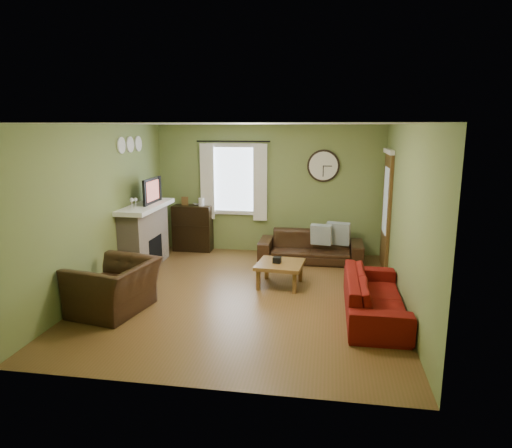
# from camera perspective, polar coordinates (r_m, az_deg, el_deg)

# --- Properties ---
(floor) EXTENTS (4.60, 5.20, 0.00)m
(floor) POSITION_cam_1_polar(r_m,az_deg,el_deg) (7.16, -1.32, -8.89)
(floor) COLOR brown
(floor) RESTS_ON ground
(ceiling) EXTENTS (4.60, 5.20, 0.00)m
(ceiling) POSITION_cam_1_polar(r_m,az_deg,el_deg) (6.68, -1.43, 12.41)
(ceiling) COLOR white
(ceiling) RESTS_ON ground
(wall_left) EXTENTS (0.00, 5.20, 2.60)m
(wall_left) POSITION_cam_1_polar(r_m,az_deg,el_deg) (7.56, -18.78, 1.83)
(wall_left) COLOR olive
(wall_left) RESTS_ON ground
(wall_right) EXTENTS (0.00, 5.20, 2.60)m
(wall_right) POSITION_cam_1_polar(r_m,az_deg,el_deg) (6.78, 18.13, 0.74)
(wall_right) COLOR olive
(wall_right) RESTS_ON ground
(wall_back) EXTENTS (4.60, 0.00, 2.60)m
(wall_back) POSITION_cam_1_polar(r_m,az_deg,el_deg) (9.34, 1.55, 4.33)
(wall_back) COLOR olive
(wall_back) RESTS_ON ground
(wall_front) EXTENTS (4.60, 0.00, 2.60)m
(wall_front) POSITION_cam_1_polar(r_m,az_deg,el_deg) (4.34, -7.66, -4.97)
(wall_front) COLOR olive
(wall_front) RESTS_ON ground
(fireplace) EXTENTS (0.40, 1.40, 1.10)m
(fireplace) POSITION_cam_1_polar(r_m,az_deg,el_deg) (8.64, -13.75, -1.72)
(fireplace) COLOR gray
(fireplace) RESTS_ON floor
(firebox) EXTENTS (0.04, 0.60, 0.55)m
(firebox) POSITION_cam_1_polar(r_m,az_deg,el_deg) (8.63, -12.50, -3.39)
(firebox) COLOR black
(firebox) RESTS_ON fireplace
(mantel) EXTENTS (0.58, 1.60, 0.08)m
(mantel) POSITION_cam_1_polar(r_m,az_deg,el_deg) (8.51, -13.76, 2.13)
(mantel) COLOR white
(mantel) RESTS_ON fireplace
(tv) EXTENTS (0.08, 0.60, 0.35)m
(tv) POSITION_cam_1_polar(r_m,az_deg,el_deg) (8.61, -13.32, 3.71)
(tv) COLOR black
(tv) RESTS_ON mantel
(tv_screen) EXTENTS (0.02, 0.62, 0.36)m
(tv_screen) POSITION_cam_1_polar(r_m,az_deg,el_deg) (8.57, -12.85, 4.07)
(tv_screen) COLOR #994C3F
(tv_screen) RESTS_ON mantel
(medallion_left) EXTENTS (0.28, 0.28, 0.03)m
(medallion_left) POSITION_cam_1_polar(r_m,az_deg,el_deg) (8.16, -16.49, 9.42)
(medallion_left) COLOR white
(medallion_left) RESTS_ON wall_left
(medallion_mid) EXTENTS (0.28, 0.28, 0.03)m
(medallion_mid) POSITION_cam_1_polar(r_m,az_deg,el_deg) (8.48, -15.47, 9.56)
(medallion_mid) COLOR white
(medallion_mid) RESTS_ON wall_left
(medallion_right) EXTENTS (0.28, 0.28, 0.03)m
(medallion_right) POSITION_cam_1_polar(r_m,az_deg,el_deg) (8.80, -14.52, 9.69)
(medallion_right) COLOR white
(medallion_right) RESTS_ON wall_left
(window_pane) EXTENTS (1.00, 0.02, 1.30)m
(window_pane) POSITION_cam_1_polar(r_m,az_deg,el_deg) (9.41, -2.71, 5.61)
(window_pane) COLOR silver
(window_pane) RESTS_ON wall_back
(curtain_rod) EXTENTS (0.03, 0.03, 1.50)m
(curtain_rod) POSITION_cam_1_polar(r_m,az_deg,el_deg) (9.25, -2.89, 10.28)
(curtain_rod) COLOR black
(curtain_rod) RESTS_ON wall_back
(curtain_left) EXTENTS (0.28, 0.04, 1.55)m
(curtain_left) POSITION_cam_1_polar(r_m,az_deg,el_deg) (9.45, -6.11, 5.28)
(curtain_left) COLOR white
(curtain_left) RESTS_ON wall_back
(curtain_right) EXTENTS (0.28, 0.04, 1.55)m
(curtain_right) POSITION_cam_1_polar(r_m,az_deg,el_deg) (9.22, 0.53, 5.18)
(curtain_right) COLOR white
(curtain_right) RESTS_ON wall_back
(wall_clock) EXTENTS (0.64, 0.06, 0.64)m
(wall_clock) POSITION_cam_1_polar(r_m,az_deg,el_deg) (9.15, 8.42, 7.20)
(wall_clock) COLOR white
(wall_clock) RESTS_ON wall_back
(door) EXTENTS (0.05, 0.90, 2.10)m
(door) POSITION_cam_1_polar(r_m,az_deg,el_deg) (8.62, 15.99, 1.52)
(door) COLOR brown
(door) RESTS_ON floor
(bookshelf) EXTENTS (0.81, 0.34, 0.96)m
(bookshelf) POSITION_cam_1_polar(r_m,az_deg,el_deg) (9.63, -7.92, -0.51)
(bookshelf) COLOR black
(bookshelf) RESTS_ON floor
(book) EXTENTS (0.27, 0.29, 0.02)m
(book) POSITION_cam_1_polar(r_m,az_deg,el_deg) (9.70, -7.88, 2.49)
(book) COLOR brown
(book) RESTS_ON bookshelf
(sofa_brown) EXTENTS (1.98, 0.77, 0.58)m
(sofa_brown) POSITION_cam_1_polar(r_m,az_deg,el_deg) (8.88, 6.85, -2.81)
(sofa_brown) COLOR black
(sofa_brown) RESTS_ON floor
(pillow_left) EXTENTS (0.45, 0.23, 0.44)m
(pillow_left) POSITION_cam_1_polar(r_m,az_deg,el_deg) (8.88, 10.25, -1.18)
(pillow_left) COLOR #909EA3
(pillow_left) RESTS_ON sofa_brown
(pillow_right) EXTENTS (0.40, 0.18, 0.39)m
(pillow_right) POSITION_cam_1_polar(r_m,az_deg,el_deg) (8.75, 8.14, -1.32)
(pillow_right) COLOR #909EA3
(pillow_right) RESTS_ON sofa_brown
(sofa_red) EXTENTS (0.77, 1.98, 0.58)m
(sofa_red) POSITION_cam_1_polar(r_m,az_deg,el_deg) (6.55, 14.61, -8.65)
(sofa_red) COLOR #620C08
(sofa_red) RESTS_ON floor
(armchair) EXTENTS (1.15, 1.26, 0.72)m
(armchair) POSITION_cam_1_polar(r_m,az_deg,el_deg) (6.75, -17.28, -7.54)
(armchair) COLOR black
(armchair) RESTS_ON floor
(coffee_table) EXTENTS (0.80, 0.80, 0.39)m
(coffee_table) POSITION_cam_1_polar(r_m,az_deg,el_deg) (7.52, 3.02, -6.28)
(coffee_table) COLOR brown
(coffee_table) RESTS_ON floor
(tissue_box) EXTENTS (0.14, 0.14, 0.10)m
(tissue_box) POSITION_cam_1_polar(r_m,az_deg,el_deg) (7.45, 2.64, -4.79)
(tissue_box) COLOR black
(tissue_box) RESTS_ON coffee_table
(wine_glass_a) EXTENTS (0.07, 0.07, 0.20)m
(wine_glass_a) POSITION_cam_1_polar(r_m,az_deg,el_deg) (7.97, -15.26, 2.42)
(wine_glass_a) COLOR white
(wine_glass_a) RESTS_ON mantel
(wine_glass_b) EXTENTS (0.06, 0.06, 0.18)m
(wine_glass_b) POSITION_cam_1_polar(r_m,az_deg,el_deg) (8.11, -14.81, 2.53)
(wine_glass_b) COLOR white
(wine_glass_b) RESTS_ON mantel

